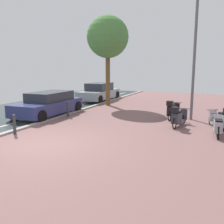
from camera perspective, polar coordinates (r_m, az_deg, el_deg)
The scene contains 11 objects.
ground at distance 8.55m, azimuth -7.05°, elevation -8.63°, with size 21.00×40.00×0.13m.
scooter_near at distance 11.92m, azimuth 23.42°, elevation -1.55°, with size 1.02×1.58×1.05m.
scooter_mid at distance 11.91m, azimuth 14.62°, elevation -1.13°, with size 0.67×1.80×1.00m.
scooter_far at distance 10.81m, azimuth 22.73°, elevation -3.05°, with size 0.52×1.73×0.81m.
scooter_extra at distance 13.58m, azimuth 13.41°, elevation 0.37°, with size 0.58×1.82×1.04m.
parked_car_near at distance 14.72m, azimuth -14.07°, elevation 1.77°, with size 1.97×4.48×1.31m.
parked_car_far at distance 20.68m, azimuth -2.88°, elevation 4.48°, with size 1.95×4.45×1.40m.
lamp_post at distance 13.59m, azimuth 18.16°, elevation 13.69°, with size 0.20×0.52×6.67m.
street_tree at distance 17.97m, azimuth -0.97°, elevation 16.43°, with size 2.86×2.86×6.14m.
bollard_near at distance 11.02m, azimuth -21.13°, elevation -2.64°, with size 0.12×0.12×0.81m.
bollard_far at distance 14.05m, azimuth -9.93°, elevation 0.66°, with size 0.12×0.12×0.85m.
Camera 1 is at (5.52, -6.98, 2.73)m, focal length 40.61 mm.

